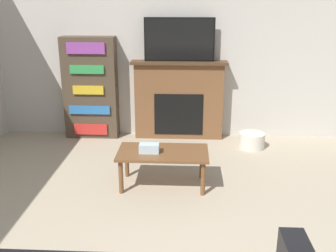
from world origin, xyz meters
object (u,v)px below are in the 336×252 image
coffee_table (163,156)px  bookshelf (91,88)px  fireplace (179,100)px  tv (179,40)px  storage_basket (252,140)px

coffee_table → bookshelf: bearing=126.2°
fireplace → coffee_table: fireplace is taller
tv → coffee_table: (-0.13, -1.64, -1.12)m
coffee_table → storage_basket: (1.19, 1.25, -0.25)m
fireplace → coffee_table: (-0.13, -1.66, -0.23)m
fireplace → tv: (-0.00, -0.02, 0.89)m
coffee_table → bookshelf: 2.07m
fireplace → tv: bearing=-90.0°
fireplace → bookshelf: 1.34m
tv → coffee_table: size_ratio=1.00×
tv → storage_basket: size_ratio=2.77×
coffee_table → bookshelf: size_ratio=0.67×
coffee_table → fireplace: bearing=85.4°
bookshelf → storage_basket: size_ratio=4.16×
storage_basket → coffee_table: bearing=-133.7°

